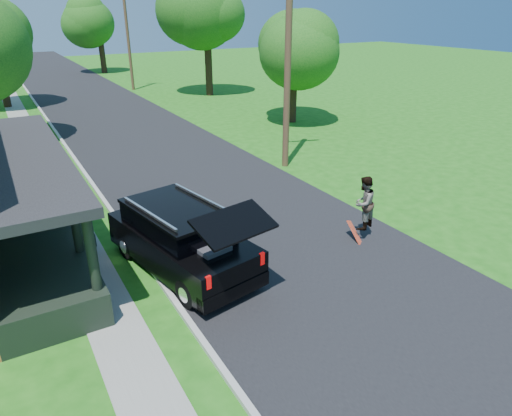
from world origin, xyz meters
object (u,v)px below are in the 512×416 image
black_suv (182,238)px  utility_pole_near (288,40)px  tree_right_near (293,40)px  skateboarder (364,203)px

black_suv → utility_pole_near: utility_pole_near is taller
tree_right_near → utility_pole_near: (-5.37, -7.44, 0.59)m
tree_right_near → black_suv: bearing=-133.5°
skateboarder → black_suv: bearing=-30.7°
black_suv → tree_right_near: (13.07, 13.79, 4.09)m
skateboarder → tree_right_near: (7.37, 14.94, 3.80)m
black_suv → tree_right_near: 19.44m
skateboarder → utility_pole_near: bearing=-124.2°
black_suv → skateboarder: bearing=-22.4°
skateboarder → tree_right_near: 17.09m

